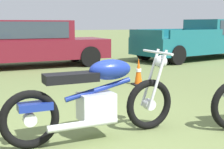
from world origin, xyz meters
TOP-DOWN VIEW (x-y plane):
  - ground_plane at (0.00, 0.00)m, footprint 120.00×120.00m
  - motorcycle_blue at (0.08, 0.12)m, footprint 2.14×0.64m
  - car_burgundy at (0.16, 6.69)m, footprint 4.61×2.01m
  - pickup_truck_teal at (6.56, 6.70)m, footprint 5.49×2.90m
  - traffic_cone at (1.95, 2.81)m, footprint 0.25×0.25m

SIDE VIEW (x-z plane):
  - ground_plane at x=0.00m, z-range 0.00..0.00m
  - traffic_cone at x=1.95m, z-range -0.02..0.57m
  - motorcycle_blue at x=0.08m, z-range -0.03..0.98m
  - pickup_truck_teal at x=6.56m, z-range 0.01..1.50m
  - car_burgundy at x=0.16m, z-range 0.08..1.51m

